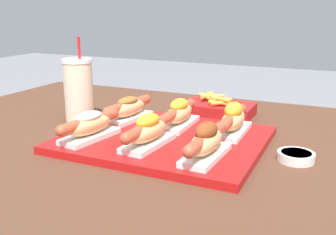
{
  "coord_description": "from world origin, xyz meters",
  "views": [
    {
      "loc": [
        0.44,
        -0.82,
        1.0
      ],
      "look_at": [
        0.06,
        0.01,
        0.75
      ],
      "focal_mm": 42.0,
      "sensor_mm": 36.0,
      "label": 1
    }
  ],
  "objects_px": {
    "hot_dog_4": "(179,113)",
    "drink_cup": "(79,90)",
    "sauce_bowl": "(296,156)",
    "hot_dog_0": "(89,125)",
    "serving_tray": "(165,139)",
    "hot_dog_1": "(148,131)",
    "hot_dog_2": "(206,142)",
    "hot_dog_5": "(233,119)",
    "fries_basket": "(218,108)",
    "hot_dog_3": "(128,108)"
  },
  "relations": [
    {
      "from": "hot_dog_2",
      "to": "drink_cup",
      "type": "relative_size",
      "value": 0.83
    },
    {
      "from": "hot_dog_4",
      "to": "drink_cup",
      "type": "bearing_deg",
      "value": -177.64
    },
    {
      "from": "hot_dog_1",
      "to": "fries_basket",
      "type": "height_order",
      "value": "hot_dog_1"
    },
    {
      "from": "hot_dog_0",
      "to": "fries_basket",
      "type": "height_order",
      "value": "hot_dog_0"
    },
    {
      "from": "hot_dog_0",
      "to": "hot_dog_4",
      "type": "bearing_deg",
      "value": 50.17
    },
    {
      "from": "hot_dog_2",
      "to": "sauce_bowl",
      "type": "height_order",
      "value": "hot_dog_2"
    },
    {
      "from": "sauce_bowl",
      "to": "hot_dog_1",
      "type": "bearing_deg",
      "value": -163.01
    },
    {
      "from": "drink_cup",
      "to": "fries_basket",
      "type": "height_order",
      "value": "drink_cup"
    },
    {
      "from": "hot_dog_4",
      "to": "drink_cup",
      "type": "distance_m",
      "value": 0.3
    },
    {
      "from": "hot_dog_3",
      "to": "hot_dog_2",
      "type": "bearing_deg",
      "value": -31.68
    },
    {
      "from": "hot_dog_0",
      "to": "hot_dog_4",
      "type": "xyz_separation_m",
      "value": [
        0.15,
        0.18,
        0.0
      ]
    },
    {
      "from": "serving_tray",
      "to": "fries_basket",
      "type": "distance_m",
      "value": 0.3
    },
    {
      "from": "hot_dog_0",
      "to": "drink_cup",
      "type": "xyz_separation_m",
      "value": [
        -0.15,
        0.17,
        0.04
      ]
    },
    {
      "from": "hot_dog_2",
      "to": "sauce_bowl",
      "type": "xyz_separation_m",
      "value": [
        0.16,
        0.11,
        -0.04
      ]
    },
    {
      "from": "hot_dog_3",
      "to": "hot_dog_5",
      "type": "distance_m",
      "value": 0.29
    },
    {
      "from": "hot_dog_3",
      "to": "sauce_bowl",
      "type": "bearing_deg",
      "value": -8.35
    },
    {
      "from": "hot_dog_1",
      "to": "hot_dog_3",
      "type": "relative_size",
      "value": 1.0
    },
    {
      "from": "serving_tray",
      "to": "hot_dog_5",
      "type": "bearing_deg",
      "value": 31.25
    },
    {
      "from": "hot_dog_1",
      "to": "fries_basket",
      "type": "relative_size",
      "value": 0.94
    },
    {
      "from": "hot_dog_0",
      "to": "hot_dog_1",
      "type": "distance_m",
      "value": 0.15
    },
    {
      "from": "hot_dog_4",
      "to": "sauce_bowl",
      "type": "bearing_deg",
      "value": -13.32
    },
    {
      "from": "hot_dog_1",
      "to": "hot_dog_3",
      "type": "bearing_deg",
      "value": 132.0
    },
    {
      "from": "hot_dog_1",
      "to": "drink_cup",
      "type": "relative_size",
      "value": 0.82
    },
    {
      "from": "serving_tray",
      "to": "hot_dog_3",
      "type": "relative_size",
      "value": 2.37
    },
    {
      "from": "hot_dog_0",
      "to": "fries_basket",
      "type": "relative_size",
      "value": 0.94
    },
    {
      "from": "serving_tray",
      "to": "drink_cup",
      "type": "height_order",
      "value": "drink_cup"
    },
    {
      "from": "hot_dog_4",
      "to": "serving_tray",
      "type": "bearing_deg",
      "value": -90.26
    },
    {
      "from": "drink_cup",
      "to": "fries_basket",
      "type": "relative_size",
      "value": 1.14
    },
    {
      "from": "hot_dog_4",
      "to": "hot_dog_2",
      "type": "bearing_deg",
      "value": -52.95
    },
    {
      "from": "hot_dog_5",
      "to": "hot_dog_1",
      "type": "bearing_deg",
      "value": -131.74
    },
    {
      "from": "sauce_bowl",
      "to": "drink_cup",
      "type": "relative_size",
      "value": 0.33
    },
    {
      "from": "hot_dog_1",
      "to": "hot_dog_2",
      "type": "distance_m",
      "value": 0.14
    },
    {
      "from": "fries_basket",
      "to": "hot_dog_4",
      "type": "bearing_deg",
      "value": -100.16
    },
    {
      "from": "hot_dog_5",
      "to": "sauce_bowl",
      "type": "height_order",
      "value": "hot_dog_5"
    },
    {
      "from": "serving_tray",
      "to": "hot_dog_2",
      "type": "bearing_deg",
      "value": -34.28
    },
    {
      "from": "hot_dog_1",
      "to": "drink_cup",
      "type": "bearing_deg",
      "value": 153.02
    },
    {
      "from": "hot_dog_2",
      "to": "hot_dog_5",
      "type": "bearing_deg",
      "value": 88.11
    },
    {
      "from": "hot_dog_4",
      "to": "fries_basket",
      "type": "xyz_separation_m",
      "value": [
        0.04,
        0.21,
        -0.03
      ]
    },
    {
      "from": "sauce_bowl",
      "to": "serving_tray",
      "type": "bearing_deg",
      "value": -176.97
    },
    {
      "from": "hot_dog_5",
      "to": "sauce_bowl",
      "type": "bearing_deg",
      "value": -23.91
    },
    {
      "from": "hot_dog_2",
      "to": "hot_dog_3",
      "type": "distance_m",
      "value": 0.33
    },
    {
      "from": "hot_dog_2",
      "to": "fries_basket",
      "type": "distance_m",
      "value": 0.4
    },
    {
      "from": "hot_dog_2",
      "to": "sauce_bowl",
      "type": "bearing_deg",
      "value": 33.47
    },
    {
      "from": "hot_dog_2",
      "to": "hot_dog_4",
      "type": "bearing_deg",
      "value": 127.05
    },
    {
      "from": "hot_dog_3",
      "to": "drink_cup",
      "type": "xyz_separation_m",
      "value": [
        -0.15,
        -0.01,
        0.04
      ]
    },
    {
      "from": "hot_dog_5",
      "to": "hot_dog_4",
      "type": "bearing_deg",
      "value": 179.69
    },
    {
      "from": "hot_dog_1",
      "to": "drink_cup",
      "type": "xyz_separation_m",
      "value": [
        -0.3,
        0.15,
        0.04
      ]
    },
    {
      "from": "hot_dog_0",
      "to": "sauce_bowl",
      "type": "distance_m",
      "value": 0.46
    },
    {
      "from": "hot_dog_5",
      "to": "sauce_bowl",
      "type": "distance_m",
      "value": 0.18
    },
    {
      "from": "hot_dog_3",
      "to": "serving_tray",
      "type": "bearing_deg",
      "value": -29.12
    }
  ]
}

